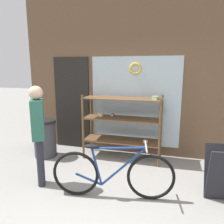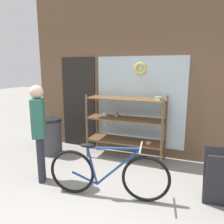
% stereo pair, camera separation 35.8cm
% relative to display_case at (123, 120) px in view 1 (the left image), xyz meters
% --- Properties ---
extents(ground_plane, '(30.00, 30.00, 0.00)m').
position_rel_display_case_xyz_m(ground_plane, '(-0.02, -1.93, -0.81)').
color(ground_plane, gray).
extents(storefront_facade, '(4.67, 0.13, 3.56)m').
position_rel_display_case_xyz_m(storefront_facade, '(-0.06, 0.40, 0.92)').
color(storefront_facade, brown).
rests_on(storefront_facade, ground_plane).
extents(display_case, '(1.58, 0.52, 1.34)m').
position_rel_display_case_xyz_m(display_case, '(0.00, 0.00, 0.00)').
color(display_case, brown).
rests_on(display_case, ground_plane).
extents(bicycle, '(1.75, 0.48, 0.82)m').
position_rel_display_case_xyz_m(bicycle, '(0.18, -1.44, -0.44)').
color(bicycle, black).
rests_on(bicycle, ground_plane).
extents(pedestrian, '(0.32, 0.37, 1.60)m').
position_rel_display_case_xyz_m(pedestrian, '(-1.02, -1.40, 0.13)').
color(pedestrian, '#282833').
rests_on(pedestrian, ground_plane).
extents(trash_bin, '(0.48, 0.48, 0.80)m').
position_rel_display_case_xyz_m(trash_bin, '(-1.61, -0.35, -0.38)').
color(trash_bin, '#38383D').
rests_on(trash_bin, ground_plane).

